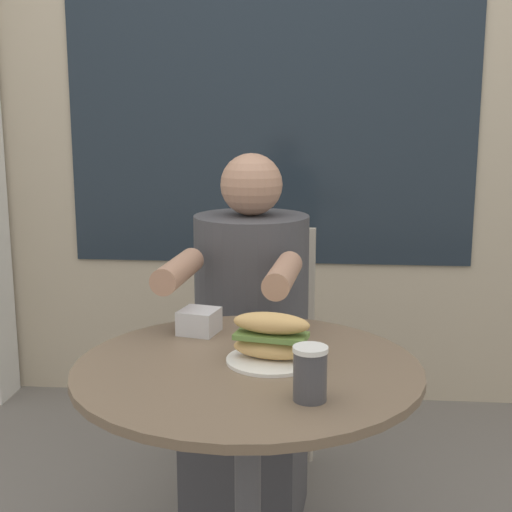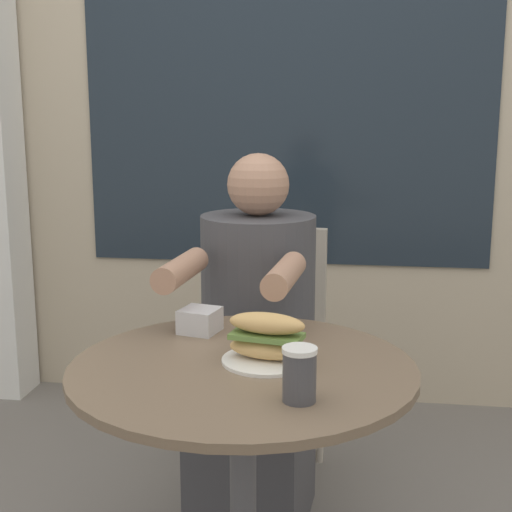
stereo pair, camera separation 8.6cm
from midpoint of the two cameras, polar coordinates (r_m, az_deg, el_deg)
name	(u,v)px [view 2 (the right image)]	position (r m, az deg, el deg)	size (l,w,h in m)	color
storefront_wall	(302,80)	(3.09, 4.53, 13.89)	(8.00, 0.09, 2.80)	#B7A88E
cafe_table	(243,445)	(1.65, 0.49, -14.90)	(0.76, 0.76, 0.73)	brown
diner_chair	(272,329)	(2.51, 2.30, -5.86)	(0.41, 0.41, 0.87)	#ADA393
seated_diner	(255,370)	(2.19, 1.10, -9.13)	(0.38, 0.63, 1.15)	#424247
sandwich_on_plate	(267,341)	(1.58, 2.44, -6.82)	(0.20, 0.20, 0.11)	white
drink_cup	(299,374)	(1.38, 5.30, -9.41)	(0.07, 0.07, 0.11)	#424247
napkin_box	(200,320)	(1.79, -3.15, -5.18)	(0.11, 0.11, 0.06)	silver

